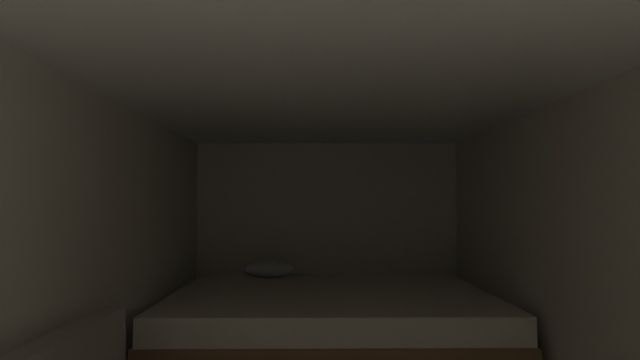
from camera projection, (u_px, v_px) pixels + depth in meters
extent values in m
cube|color=beige|center=(327.00, 242.00, 5.32)|extent=(2.71, 0.05, 2.00)
cube|color=beige|center=(60.00, 286.00, 2.48)|extent=(0.05, 5.60, 2.00)
cube|color=beige|center=(622.00, 285.00, 2.51)|extent=(0.05, 5.60, 2.00)
cube|color=white|center=(342.00, 71.00, 2.54)|extent=(2.71, 5.60, 0.05)
cube|color=brown|center=(331.00, 347.00, 4.18)|extent=(2.49, 2.05, 0.51)
cube|color=beige|center=(331.00, 302.00, 4.20)|extent=(2.45, 2.01, 0.19)
ellipsoid|color=white|center=(269.00, 269.00, 5.02)|extent=(0.47, 0.32, 0.15)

